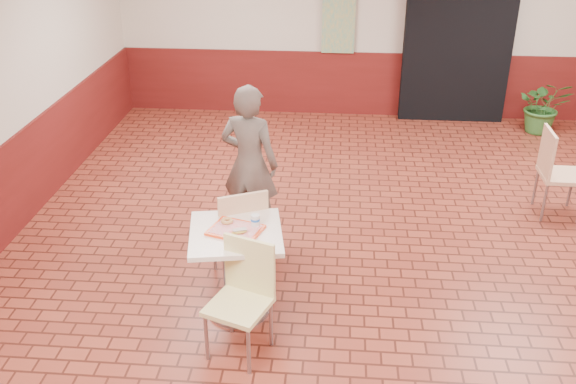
# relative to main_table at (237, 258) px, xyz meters

# --- Properties ---
(room_shell) EXTENTS (8.01, 10.01, 3.01)m
(room_shell) POSITION_rel_main_table_xyz_m (1.37, 0.32, 0.95)
(room_shell) COLOR maroon
(room_shell) RESTS_ON ground
(wainscot_band) EXTENTS (8.00, 10.00, 1.00)m
(wainscot_band) POSITION_rel_main_table_xyz_m (1.37, 0.32, -0.05)
(wainscot_band) COLOR #561210
(wainscot_band) RESTS_ON ground
(corridor_doorway) EXTENTS (1.60, 0.22, 2.20)m
(corridor_doorway) POSITION_rel_main_table_xyz_m (2.57, 5.20, 0.55)
(corridor_doorway) COLOR black
(corridor_doorway) RESTS_ON ground
(promo_poster) EXTENTS (0.50, 0.03, 1.20)m
(promo_poster) POSITION_rel_main_table_xyz_m (0.77, 5.26, 1.05)
(promo_poster) COLOR gray
(promo_poster) RESTS_ON wainscot_band
(main_table) EXTENTS (0.77, 0.77, 0.81)m
(main_table) POSITION_rel_main_table_xyz_m (0.00, 0.00, 0.00)
(main_table) COLOR beige
(main_table) RESTS_ON ground
(chair_main_front) EXTENTS (0.57, 0.57, 0.96)m
(chair_main_front) POSITION_rel_main_table_xyz_m (0.12, -0.48, -0.01)
(chair_main_front) COLOR #EADC8C
(chair_main_front) RESTS_ON ground
(chair_main_back) EXTENTS (0.61, 0.61, 0.99)m
(chair_main_back) POSITION_rel_main_table_xyz_m (-0.03, 0.45, 0.01)
(chair_main_back) COLOR #DEB085
(chair_main_back) RESTS_ON ground
(customer) EXTENTS (0.69, 0.54, 1.68)m
(customer) POSITION_rel_main_table_xyz_m (-0.06, 1.33, 0.29)
(customer) COLOR brown
(customer) RESTS_ON ground
(serving_tray) EXTENTS (0.42, 0.33, 0.03)m
(serving_tray) POSITION_rel_main_table_xyz_m (0.00, 0.00, 0.28)
(serving_tray) COLOR #E83C11
(serving_tray) RESTS_ON main_table
(ring_donut) EXTENTS (0.12, 0.12, 0.03)m
(ring_donut) POSITION_rel_main_table_xyz_m (-0.09, 0.10, 0.31)
(ring_donut) COLOR #B98143
(ring_donut) RESTS_ON serving_tray
(long_john_donut) EXTENTS (0.14, 0.10, 0.04)m
(long_john_donut) POSITION_rel_main_table_xyz_m (0.04, -0.07, 0.31)
(long_john_donut) COLOR #B79335
(long_john_donut) RESTS_ON serving_tray
(paper_cup) EXTENTS (0.08, 0.08, 0.10)m
(paper_cup) POSITION_rel_main_table_xyz_m (0.16, 0.08, 0.34)
(paper_cup) COLOR silver
(paper_cup) RESTS_ON serving_tray
(chair_second_left) EXTENTS (0.47, 0.47, 1.00)m
(chair_second_left) POSITION_rel_main_table_xyz_m (3.26, 2.11, 0.01)
(chair_second_left) COLOR #E5B389
(chair_second_left) RESTS_ON ground
(potted_plant) EXTENTS (0.82, 0.74, 0.82)m
(potted_plant) POSITION_rel_main_table_xyz_m (3.85, 4.72, -0.14)
(potted_plant) COLOR #306A2A
(potted_plant) RESTS_ON ground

